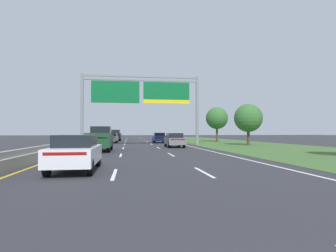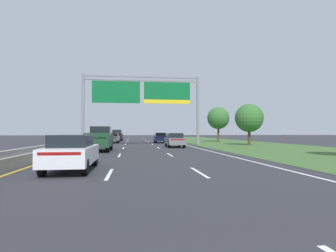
{
  "view_description": "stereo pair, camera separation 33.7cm",
  "coord_description": "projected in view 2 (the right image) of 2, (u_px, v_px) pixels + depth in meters",
  "views": [
    {
      "loc": [
        -1.28,
        -0.74,
        1.7
      ],
      "look_at": [
        2.74,
        27.33,
        2.31
      ],
      "focal_mm": 29.34,
      "sensor_mm": 36.0,
      "label": 1
    },
    {
      "loc": [
        -0.94,
        -0.79,
        1.7
      ],
      "look_at": [
        2.74,
        27.33,
        2.31
      ],
      "focal_mm": 29.34,
      "sensor_mm": 36.0,
      "label": 2
    }
  ],
  "objects": [
    {
      "name": "roadside_tree_far",
      "position": [
        218.0,
        118.0,
        47.39
      ],
      "size": [
        3.8,
        3.8,
        5.99
      ],
      "color": "#4C3823",
      "rests_on": "ground"
    },
    {
      "name": "pickup_truck_darkgreen",
      "position": [
        100.0,
        139.0,
        24.47
      ],
      "size": [
        2.02,
        5.41,
        2.2
      ],
      "rotation": [
        0.0,
        0.0,
        1.57
      ],
      "color": "#193D23",
      "rests_on": "ground"
    },
    {
      "name": "lane_striping",
      "position": [
        140.0,
        145.0,
        35.11
      ],
      "size": [
        11.96,
        106.0,
        0.01
      ],
      "color": "white",
      "rests_on": "ground"
    },
    {
      "name": "car_grey_right_lane_sedan",
      "position": [
        175.0,
        140.0,
        30.6
      ],
      "size": [
        1.85,
        4.41,
        1.57
      ],
      "rotation": [
        0.0,
        0.0,
        1.57
      ],
      "color": "slate",
      "rests_on": "ground"
    },
    {
      "name": "grass_verge_right",
      "position": [
        242.0,
        144.0,
        37.37
      ],
      "size": [
        14.0,
        110.0,
        0.02
      ],
      "primitive_type": "cube",
      "color": "#3D602D",
      "rests_on": "ground"
    },
    {
      "name": "ground_plane",
      "position": [
        139.0,
        145.0,
        35.56
      ],
      "size": [
        220.0,
        220.0,
        0.0
      ],
      "primitive_type": "plane",
      "color": "#2B2B30"
    },
    {
      "name": "median_barrier_concrete",
      "position": [
        87.0,
        143.0,
        34.71
      ],
      "size": [
        0.6,
        110.0,
        0.85
      ],
      "color": "#99968E",
      "rests_on": "ground"
    },
    {
      "name": "car_black_left_lane_suv",
      "position": [
        117.0,
        135.0,
        52.69
      ],
      "size": [
        2.0,
        4.74,
        2.11
      ],
      "rotation": [
        0.0,
        0.0,
        1.55
      ],
      "color": "black",
      "rests_on": "ground"
    },
    {
      "name": "car_silver_left_lane_sedan",
      "position": [
        113.0,
        138.0,
        43.0
      ],
      "size": [
        1.95,
        4.45,
        1.57
      ],
      "rotation": [
        0.0,
        0.0,
        1.54
      ],
      "color": "#B2B5BA",
      "rests_on": "ground"
    },
    {
      "name": "car_blue_right_lane_sedan",
      "position": [
        160.0,
        138.0,
        43.37
      ],
      "size": [
        1.85,
        4.41,
        1.57
      ],
      "rotation": [
        0.0,
        0.0,
        1.56
      ],
      "color": "navy",
      "rests_on": "ground"
    },
    {
      "name": "overhead_sign_gantry",
      "position": [
        142.0,
        95.0,
        35.14
      ],
      "size": [
        15.06,
        0.42,
        9.04
      ],
      "color": "gray",
      "rests_on": "ground"
    },
    {
      "name": "car_white_left_lane_sedan",
      "position": [
        72.0,
        152.0,
        12.08
      ],
      "size": [
        1.85,
        4.41,
        1.57
      ],
      "rotation": [
        0.0,
        0.0,
        1.58
      ],
      "color": "silver",
      "rests_on": "ground"
    },
    {
      "name": "roadside_tree_mid",
      "position": [
        249.0,
        118.0,
        34.77
      ],
      "size": [
        3.57,
        3.57,
        5.26
      ],
      "color": "#4C3823",
      "rests_on": "ground"
    }
  ]
}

